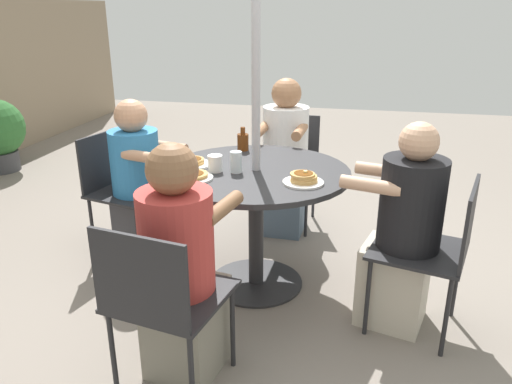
{
  "coord_description": "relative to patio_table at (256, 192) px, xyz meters",
  "views": [
    {
      "loc": [
        -2.74,
        -0.6,
        1.67
      ],
      "look_at": [
        0.0,
        0.0,
        0.63
      ],
      "focal_mm": 35.0,
      "sensor_mm": 36.0,
      "label": 1
    }
  ],
  "objects": [
    {
      "name": "ground_plane",
      "position": [
        0.0,
        0.0,
        -0.63
      ],
      "size": [
        12.0,
        12.0,
        0.0
      ],
      "primitive_type": "plane",
      "color": "gray"
    },
    {
      "name": "patio_table",
      "position": [
        0.0,
        0.0,
        0.0
      ],
      "size": [
        1.12,
        1.12,
        0.77
      ],
      "color": "#28282B",
      "rests_on": "ground"
    },
    {
      "name": "umbrella_pole",
      "position": [
        0.0,
        0.0,
        0.43
      ],
      "size": [
        0.05,
        0.05,
        2.12
      ],
      "primitive_type": "cylinder",
      "color": "#ADADB2",
      "rests_on": "ground"
    },
    {
      "name": "patio_chair_north",
      "position": [
        -0.27,
        -1.02,
        -0.11
      ],
      "size": [
        0.57,
        0.57,
        0.86
      ],
      "rotation": [
        0.0,
        0.0,
        -0.26
      ],
      "color": "#232326",
      "rests_on": "ground"
    },
    {
      "name": "diner_north",
      "position": [
        -0.23,
        -0.85,
        -0.1
      ],
      "size": [
        0.44,
        0.54,
        1.15
      ],
      "rotation": [
        0.0,
        0.0,
        -0.26
      ],
      "color": "beige",
      "rests_on": "ground"
    },
    {
      "name": "patio_chair_east",
      "position": [
        1.05,
        -0.03,
        -0.11
      ],
      "size": [
        0.48,
        0.48,
        0.86
      ],
      "rotation": [
        0.0,
        0.0,
        1.54
      ],
      "color": "#232326",
      "rests_on": "ground"
    },
    {
      "name": "diner_east",
      "position": [
        0.88,
        -0.03,
        -0.08
      ],
      "size": [
        0.53,
        0.36,
        1.19
      ],
      "rotation": [
        0.0,
        0.0,
        1.54
      ],
      "color": "slate",
      "rests_on": "ground"
    },
    {
      "name": "patio_chair_south",
      "position": [
        0.25,
        1.02,
        -0.11
      ],
      "size": [
        0.56,
        0.56,
        0.86
      ],
      "rotation": [
        0.0,
        0.0,
        -3.38
      ],
      "color": "#232326",
      "rests_on": "ground"
    },
    {
      "name": "diner_south",
      "position": [
        0.21,
        0.86,
        -0.11
      ],
      "size": [
        0.42,
        0.52,
        1.12
      ],
      "rotation": [
        0.0,
        0.0,
        -3.38
      ],
      "color": "#3D3D42",
      "rests_on": "ground"
    },
    {
      "name": "patio_chair_west",
      "position": [
        -1.04,
        0.19,
        -0.11
      ],
      "size": [
        0.54,
        0.54,
        0.86
      ],
      "rotation": [
        0.0,
        0.0,
        -1.75
      ],
      "color": "#232326",
      "rests_on": "ground"
    },
    {
      "name": "diner_west",
      "position": [
        -0.87,
        0.16,
        -0.09
      ],
      "size": [
        0.54,
        0.41,
        1.15
      ],
      "rotation": [
        0.0,
        0.0,
        -1.75
      ],
      "color": "gray",
      "rests_on": "ground"
    },
    {
      "name": "pancake_plate_a",
      "position": [
        -0.19,
        -0.31,
        0.17
      ],
      "size": [
        0.23,
        0.23,
        0.07
      ],
      "color": "white",
      "rests_on": "patio_table"
    },
    {
      "name": "pancake_plate_b",
      "position": [
        -0.24,
        0.31,
        0.16
      ],
      "size": [
        0.23,
        0.23,
        0.04
      ],
      "color": "white",
      "rests_on": "patio_table"
    },
    {
      "name": "pancake_plate_c",
      "position": [
        0.0,
        0.39,
        0.16
      ],
      "size": [
        0.23,
        0.23,
        0.05
      ],
      "color": "white",
      "rests_on": "patio_table"
    },
    {
      "name": "syrup_bottle",
      "position": [
        0.4,
        0.18,
        0.2
      ],
      "size": [
        0.1,
        0.08,
        0.16
      ],
      "color": "#602D0F",
      "rests_on": "patio_table"
    },
    {
      "name": "coffee_cup",
      "position": [
        -0.08,
        0.23,
        0.19
      ],
      "size": [
        0.09,
        0.09,
        0.1
      ],
      "color": "white",
      "rests_on": "patio_table"
    },
    {
      "name": "drinking_glass_a",
      "position": [
        -0.07,
        0.1,
        0.2
      ],
      "size": [
        0.07,
        0.07,
        0.12
      ],
      "primitive_type": "cylinder",
      "color": "silver",
      "rests_on": "patio_table"
    }
  ]
}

